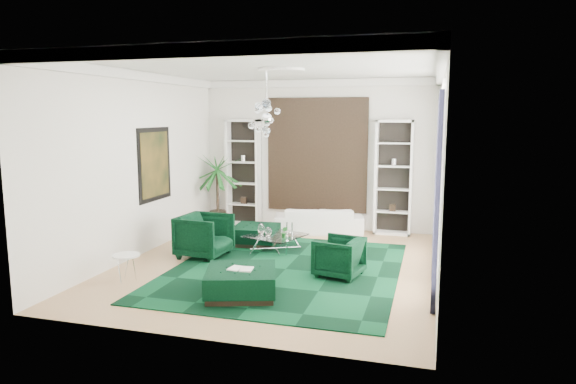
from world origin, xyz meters
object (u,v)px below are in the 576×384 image
(sofa, at_px, (319,220))
(palm, at_px, (217,180))
(armchair_left, at_px, (205,236))
(ottoman_side, at_px, (256,235))
(armchair_right, at_px, (339,257))
(ottoman_front, at_px, (241,282))
(coffee_table, at_px, (276,243))
(side_table, at_px, (127,268))

(sofa, bearing_deg, palm, -15.08)
(armchair_left, xyz_separation_m, ottoman_side, (0.68, 1.26, -0.23))
(sofa, xyz_separation_m, armchair_right, (1.12, -3.32, 0.05))
(armchair_left, relative_size, ottoman_side, 1.01)
(ottoman_side, bearing_deg, ottoman_front, -74.70)
(armchair_left, distance_m, ottoman_side, 1.45)
(coffee_table, relative_size, palm, 0.43)
(coffee_table, xyz_separation_m, ottoman_front, (0.28, -2.77, 0.04))
(ottoman_front, xyz_separation_m, side_table, (-2.23, 0.16, 0.01))
(ottoman_side, relative_size, side_table, 2.01)
(sofa, distance_m, ottoman_side, 1.90)
(ottoman_front, bearing_deg, coffee_table, 95.72)
(ottoman_front, bearing_deg, sofa, 87.17)
(armchair_left, distance_m, palm, 3.10)
(armchair_right, bearing_deg, armchair_left, -87.85)
(armchair_left, relative_size, ottoman_front, 0.88)
(side_table, bearing_deg, ottoman_side, 66.19)
(sofa, distance_m, palm, 2.89)
(armchair_left, bearing_deg, ottoman_side, -23.58)
(armchair_right, xyz_separation_m, palm, (-3.86, 3.38, 0.86))
(sofa, distance_m, coffee_table, 2.05)
(coffee_table, relative_size, ottoman_side, 1.09)
(ottoman_front, height_order, side_table, side_table)
(armchair_right, height_order, side_table, armchair_right)
(ottoman_side, bearing_deg, coffee_table, -36.94)
(palm, bearing_deg, sofa, -1.36)
(sofa, bearing_deg, armchair_right, 94.85)
(armchair_left, bearing_deg, palm, 23.30)
(armchair_left, relative_size, coffee_table, 0.93)
(armchair_right, height_order, ottoman_side, armchair_right)
(sofa, height_order, armchair_left, armchair_left)
(ottoman_front, relative_size, palm, 0.46)
(palm, bearing_deg, ottoman_front, -62.44)
(ottoman_front, distance_m, palm, 5.52)
(armchair_left, distance_m, side_table, 1.93)
(armchair_right, distance_m, palm, 5.21)
(sofa, distance_m, side_table, 5.21)
(armchair_right, xyz_separation_m, side_table, (-3.58, -1.27, -0.13))
(armchair_left, height_order, ottoman_front, armchair_left)
(armchair_right, xyz_separation_m, ottoman_side, (-2.23, 1.79, -0.15))
(sofa, relative_size, armchair_left, 2.22)
(armchair_left, relative_size, side_table, 2.04)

